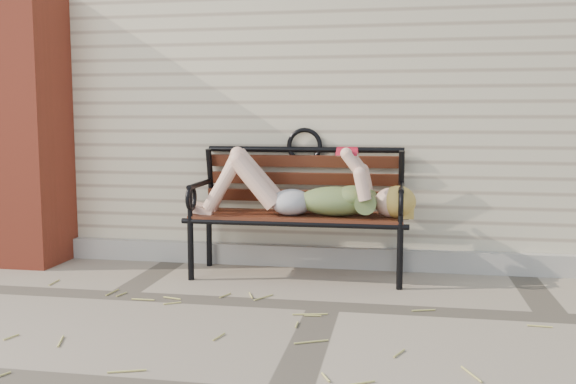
# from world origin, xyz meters

# --- Properties ---
(ground) EXTENTS (80.00, 80.00, 0.00)m
(ground) POSITION_xyz_m (0.00, 0.00, 0.00)
(ground) COLOR gray
(ground) RESTS_ON ground
(house_wall) EXTENTS (8.00, 4.00, 3.00)m
(house_wall) POSITION_xyz_m (0.00, 3.00, 1.50)
(house_wall) COLOR beige
(house_wall) RESTS_ON ground
(foundation_strip) EXTENTS (8.00, 0.10, 0.15)m
(foundation_strip) POSITION_xyz_m (0.00, 0.97, 0.07)
(foundation_strip) COLOR #A49F94
(foundation_strip) RESTS_ON ground
(brick_pillar) EXTENTS (0.50, 0.50, 2.00)m
(brick_pillar) POSITION_xyz_m (-2.30, 0.75, 1.00)
(brick_pillar) COLOR #AA3B26
(brick_pillar) RESTS_ON ground
(garden_bench) EXTENTS (1.55, 0.62, 1.01)m
(garden_bench) POSITION_xyz_m (-0.26, 0.75, 0.56)
(garden_bench) COLOR black
(garden_bench) RESTS_ON ground
(reading_woman) EXTENTS (1.47, 0.33, 0.46)m
(reading_woman) POSITION_xyz_m (-0.25, 0.63, 0.60)
(reading_woman) COLOR #093145
(reading_woman) RESTS_ON ground
(straw_scatter) EXTENTS (3.04, 1.68, 0.01)m
(straw_scatter) POSITION_xyz_m (-0.07, -0.48, 0.01)
(straw_scatter) COLOR tan
(straw_scatter) RESTS_ON ground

